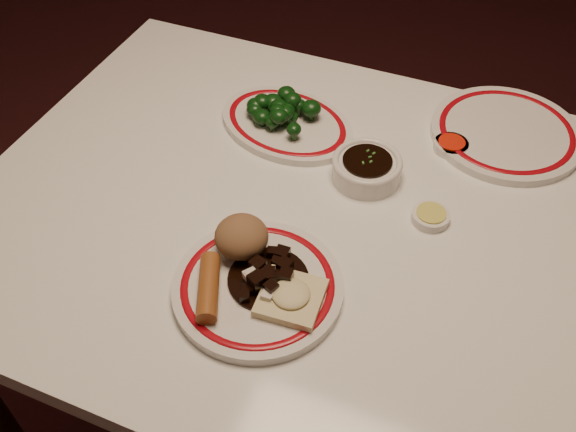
{
  "coord_description": "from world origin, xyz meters",
  "views": [
    {
      "loc": [
        0.24,
        -0.71,
        1.54
      ],
      "look_at": [
        -0.03,
        -0.07,
        0.8
      ],
      "focal_mm": 40.0,
      "sensor_mm": 36.0,
      "label": 1
    }
  ],
  "objects_px": {
    "dining_table": "(317,249)",
    "spring_roll": "(209,287)",
    "soy_bowl": "(367,169)",
    "stirfry_heap": "(268,275)",
    "broccoli_pile": "(280,109)",
    "rice_mound": "(241,237)",
    "main_plate": "(258,287)",
    "broccoli_plate": "(287,124)",
    "fried_wonton": "(291,297)"
  },
  "relations": [
    {
      "from": "dining_table",
      "to": "rice_mound",
      "type": "relative_size",
      "value": 14.25
    },
    {
      "from": "broccoli_plate",
      "to": "soy_bowl",
      "type": "bearing_deg",
      "value": -22.56
    },
    {
      "from": "spring_roll",
      "to": "stirfry_heap",
      "type": "xyz_separation_m",
      "value": [
        0.07,
        0.06,
        -0.0
      ]
    },
    {
      "from": "broccoli_pile",
      "to": "broccoli_plate",
      "type": "bearing_deg",
      "value": -11.82
    },
    {
      "from": "rice_mound",
      "to": "main_plate",
      "type": "bearing_deg",
      "value": -46.69
    },
    {
      "from": "dining_table",
      "to": "main_plate",
      "type": "bearing_deg",
      "value": -98.67
    },
    {
      "from": "dining_table",
      "to": "stirfry_heap",
      "type": "bearing_deg",
      "value": -95.67
    },
    {
      "from": "main_plate",
      "to": "broccoli_pile",
      "type": "height_order",
      "value": "broccoli_pile"
    },
    {
      "from": "rice_mound",
      "to": "stirfry_heap",
      "type": "xyz_separation_m",
      "value": [
        0.06,
        -0.04,
        -0.02
      ]
    },
    {
      "from": "dining_table",
      "to": "soy_bowl",
      "type": "distance_m",
      "value": 0.17
    },
    {
      "from": "rice_mound",
      "to": "spring_roll",
      "type": "height_order",
      "value": "rice_mound"
    },
    {
      "from": "main_plate",
      "to": "fried_wonton",
      "type": "relative_size",
      "value": 2.81
    },
    {
      "from": "spring_roll",
      "to": "fried_wonton",
      "type": "height_order",
      "value": "spring_roll"
    },
    {
      "from": "stirfry_heap",
      "to": "spring_roll",
      "type": "bearing_deg",
      "value": -140.81
    },
    {
      "from": "fried_wonton",
      "to": "broccoli_pile",
      "type": "distance_m",
      "value": 0.43
    },
    {
      "from": "dining_table",
      "to": "rice_mound",
      "type": "height_order",
      "value": "rice_mound"
    },
    {
      "from": "dining_table",
      "to": "spring_roll",
      "type": "bearing_deg",
      "value": -110.8
    },
    {
      "from": "stirfry_heap",
      "to": "broccoli_plate",
      "type": "relative_size",
      "value": 0.39
    },
    {
      "from": "dining_table",
      "to": "broccoli_pile",
      "type": "height_order",
      "value": "broccoli_pile"
    },
    {
      "from": "spring_roll",
      "to": "broccoli_plate",
      "type": "xyz_separation_m",
      "value": [
        -0.05,
        0.43,
        -0.02
      ]
    },
    {
      "from": "stirfry_heap",
      "to": "broccoli_plate",
      "type": "xyz_separation_m",
      "value": [
        -0.12,
        0.37,
        -0.02
      ]
    },
    {
      "from": "main_plate",
      "to": "broccoli_plate",
      "type": "distance_m",
      "value": 0.4
    },
    {
      "from": "spring_roll",
      "to": "broccoli_plate",
      "type": "relative_size",
      "value": 0.36
    },
    {
      "from": "dining_table",
      "to": "spring_roll",
      "type": "height_order",
      "value": "spring_roll"
    },
    {
      "from": "soy_bowl",
      "to": "spring_roll",
      "type": "bearing_deg",
      "value": -110.96
    },
    {
      "from": "dining_table",
      "to": "spring_roll",
      "type": "distance_m",
      "value": 0.28
    },
    {
      "from": "dining_table",
      "to": "main_plate",
      "type": "relative_size",
      "value": 4.4
    },
    {
      "from": "fried_wonton",
      "to": "broccoli_plate",
      "type": "distance_m",
      "value": 0.43
    },
    {
      "from": "spring_roll",
      "to": "fried_wonton",
      "type": "xyz_separation_m",
      "value": [
        0.12,
        0.03,
        -0.01
      ]
    },
    {
      "from": "broccoli_pile",
      "to": "soy_bowl",
      "type": "relative_size",
      "value": 1.17
    },
    {
      "from": "dining_table",
      "to": "rice_mound",
      "type": "bearing_deg",
      "value": -120.6
    },
    {
      "from": "rice_mound",
      "to": "spring_roll",
      "type": "bearing_deg",
      "value": -95.07
    },
    {
      "from": "main_plate",
      "to": "stirfry_heap",
      "type": "bearing_deg",
      "value": 50.8
    },
    {
      "from": "main_plate",
      "to": "rice_mound",
      "type": "xyz_separation_m",
      "value": [
        -0.05,
        0.05,
        0.04
      ]
    },
    {
      "from": "soy_bowl",
      "to": "broccoli_pile",
      "type": "bearing_deg",
      "value": 158.17
    },
    {
      "from": "main_plate",
      "to": "stirfry_heap",
      "type": "relative_size",
      "value": 2.2
    },
    {
      "from": "spring_roll",
      "to": "broccoli_plate",
      "type": "distance_m",
      "value": 0.43
    },
    {
      "from": "rice_mound",
      "to": "broccoli_plate",
      "type": "height_order",
      "value": "rice_mound"
    },
    {
      "from": "spring_roll",
      "to": "stirfry_heap",
      "type": "distance_m",
      "value": 0.09
    },
    {
      "from": "rice_mound",
      "to": "stirfry_heap",
      "type": "height_order",
      "value": "rice_mound"
    },
    {
      "from": "dining_table",
      "to": "rice_mound",
      "type": "xyz_separation_m",
      "value": [
        -0.08,
        -0.13,
        0.14
      ]
    },
    {
      "from": "main_plate",
      "to": "stirfry_heap",
      "type": "distance_m",
      "value": 0.03
    },
    {
      "from": "main_plate",
      "to": "rice_mound",
      "type": "height_order",
      "value": "rice_mound"
    },
    {
      "from": "fried_wonton",
      "to": "dining_table",
      "type": "bearing_deg",
      "value": 98.58
    },
    {
      "from": "broccoli_pile",
      "to": "soy_bowl",
      "type": "xyz_separation_m",
      "value": [
        0.2,
        -0.08,
        -0.02
      ]
    },
    {
      "from": "spring_roll",
      "to": "broccoli_pile",
      "type": "xyz_separation_m",
      "value": [
        -0.07,
        0.43,
        0.01
      ]
    },
    {
      "from": "rice_mound",
      "to": "broccoli_pile",
      "type": "relative_size",
      "value": 0.59
    },
    {
      "from": "stirfry_heap",
      "to": "broccoli_pile",
      "type": "xyz_separation_m",
      "value": [
        -0.14,
        0.37,
        0.01
      ]
    },
    {
      "from": "main_plate",
      "to": "rice_mound",
      "type": "bearing_deg",
      "value": 133.31
    },
    {
      "from": "stirfry_heap",
      "to": "broccoli_pile",
      "type": "height_order",
      "value": "broccoli_pile"
    }
  ]
}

